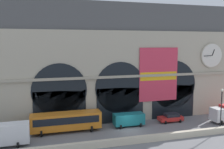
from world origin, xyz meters
TOP-DOWN VIEW (x-y plane):
  - ground_plane at (0.00, 0.00)m, footprint 200.00×200.00m
  - quay_parapet_wall at (0.00, -4.85)m, footprint 90.00×0.70m
  - station_building at (0.04, 7.72)m, footprint 44.14×5.83m
  - box_truck_west at (-18.90, -0.85)m, footprint 7.50×2.91m
  - bus_midwest at (-9.81, 2.60)m, footprint 11.00×3.25m
  - van_center at (0.69, 2.44)m, footprint 5.20×2.48m
  - car_mideast at (8.73, 2.56)m, footprint 4.40×2.22m
  - street_lamp_quayside at (13.89, -4.05)m, footprint 0.44×0.44m

SIDE VIEW (x-z plane):
  - ground_plane at x=0.00m, z-range 0.00..0.00m
  - quay_parapet_wall at x=0.00m, z-range 0.00..0.96m
  - car_mideast at x=8.73m, z-range 0.03..1.58m
  - van_center at x=0.69m, z-range 0.15..2.35m
  - box_truck_west at x=-18.90m, z-range 0.14..3.26m
  - bus_midwest at x=-9.81m, z-range 0.23..3.33m
  - street_lamp_quayside at x=13.89m, z-range 0.96..7.86m
  - station_building at x=0.04m, z-range -0.31..20.81m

